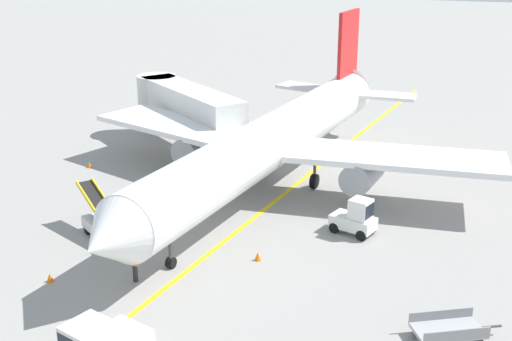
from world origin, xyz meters
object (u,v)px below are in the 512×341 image
object	(u,v)px
ground_crew_marshaller	(135,264)
safety_cone_nose_left	(90,165)
belt_loader_forward_hold	(106,226)
airliner	(275,139)
safety_cone_wingtip_left	(258,256)
jet_bridge	(182,102)
baggage_tug_near_wing	(356,218)
baggage_cart_loaded	(449,330)
safety_cone_nose_right	(50,278)

from	to	relation	value
ground_crew_marshaller	safety_cone_nose_left	distance (m)	17.63
belt_loader_forward_hold	airliner	bearing A→B (deg)	56.67
belt_loader_forward_hold	safety_cone_wingtip_left	world-z (taller)	belt_loader_forward_hold
jet_bridge	baggage_tug_near_wing	bearing A→B (deg)	-37.47
baggage_cart_loaded	ground_crew_marshaller	distance (m)	14.44
jet_bridge	safety_cone_nose_right	xyz separation A→B (m)	(2.77, -21.88, -3.32)
airliner	safety_cone_wingtip_left	world-z (taller)	airliner
ground_crew_marshaller	airliner	bearing A→B (deg)	78.46
safety_cone_nose_left	ground_crew_marshaller	bearing A→B (deg)	-51.79
ground_crew_marshaller	safety_cone_nose_right	distance (m)	4.12
baggage_tug_near_wing	safety_cone_nose_right	distance (m)	16.23
baggage_cart_loaded	safety_cone_wingtip_left	world-z (taller)	baggage_cart_loaded
airliner	baggage_tug_near_wing	xyz separation A→B (m)	(6.19, -5.10, -2.49)
ground_crew_marshaller	safety_cone_wingtip_left	size ratio (longest dim) A/B	3.86
safety_cone_nose_right	airliner	bearing A→B (deg)	66.13
baggage_cart_loaded	airliner	bearing A→B (deg)	129.38
baggage_tug_near_wing	safety_cone_wingtip_left	size ratio (longest dim) A/B	6.10
jet_bridge	belt_loader_forward_hold	distance (m)	17.25
jet_bridge	safety_cone_wingtip_left	size ratio (longest dim) A/B	26.31
airliner	baggage_cart_loaded	xyz separation A→B (m)	(11.63, -14.17, -2.95)
jet_bridge	baggage_cart_loaded	bearing A→B (deg)	-44.98
jet_bridge	baggage_cart_loaded	world-z (taller)	jet_bridge
jet_bridge	safety_cone_nose_left	bearing A→B (deg)	-122.45
ground_crew_marshaller	safety_cone_nose_left	size ratio (longest dim) A/B	3.86
airliner	belt_loader_forward_hold	bearing A→B (deg)	-123.33
jet_bridge	safety_cone_wingtip_left	bearing A→B (deg)	-55.46
jet_bridge	safety_cone_nose_right	distance (m)	22.30
airliner	baggage_cart_loaded	distance (m)	18.56
airliner	baggage_tug_near_wing	bearing A→B (deg)	-39.50
airliner	ground_crew_marshaller	bearing A→B (deg)	-101.54
ground_crew_marshaller	baggage_tug_near_wing	bearing A→B (deg)	43.77
belt_loader_forward_hold	safety_cone_nose_right	distance (m)	5.13
baggage_cart_loaded	safety_cone_nose_left	distance (m)	29.09
ground_crew_marshaller	safety_cone_nose_right	bearing A→B (deg)	-161.20
jet_bridge	baggage_tug_near_wing	size ratio (longest dim) A/B	4.31
baggage_tug_near_wing	safety_cone_nose_left	bearing A→B (deg)	165.24
jet_bridge	belt_loader_forward_hold	world-z (taller)	jet_bridge
airliner	ground_crew_marshaller	distance (m)	14.21
airliner	belt_loader_forward_hold	distance (m)	12.16
baggage_tug_near_wing	safety_cone_wingtip_left	world-z (taller)	baggage_tug_near_wing
ground_crew_marshaller	safety_cone_nose_right	xyz separation A→B (m)	(-3.85, -1.31, -0.69)
ground_crew_marshaller	safety_cone_wingtip_left	world-z (taller)	ground_crew_marshaller
airliner	jet_bridge	distance (m)	11.66
baggage_cart_loaded	safety_cone_wingtip_left	bearing A→B (deg)	155.56
safety_cone_wingtip_left	baggage_cart_loaded	bearing A→B (deg)	-24.44
safety_cone_nose_left	belt_loader_forward_hold	bearing A→B (deg)	-54.50
baggage_tug_near_wing	ground_crew_marshaller	size ratio (longest dim) A/B	1.58
baggage_tug_near_wing	ground_crew_marshaller	xyz separation A→B (m)	(-8.98, -8.61, -0.02)
safety_cone_nose_left	airliner	bearing A→B (deg)	-0.58
ground_crew_marshaller	baggage_cart_loaded	bearing A→B (deg)	-1.84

